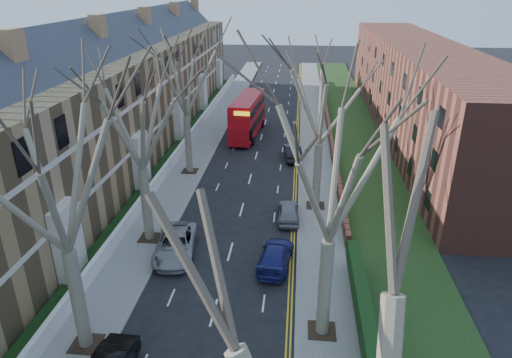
# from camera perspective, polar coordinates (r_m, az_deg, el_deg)

# --- Properties ---
(pavement_left) EXTENTS (3.00, 102.00, 0.12)m
(pavement_left) POSITION_cam_1_polar(r_m,az_deg,el_deg) (52.78, -5.86, 5.50)
(pavement_left) COLOR slate
(pavement_left) RESTS_ON ground
(pavement_right) EXTENTS (3.00, 102.00, 0.12)m
(pavement_right) POSITION_cam_1_polar(r_m,az_deg,el_deg) (51.84, 7.32, 5.09)
(pavement_right) COLOR slate
(pavement_right) RESTS_ON ground
(terrace_left) EXTENTS (9.70, 78.00, 13.60)m
(terrace_left) POSITION_cam_1_polar(r_m,az_deg,el_deg) (46.14, -17.55, 8.97)
(terrace_left) COLOR #93764A
(terrace_left) RESTS_ON ground
(flats_right) EXTENTS (13.97, 54.00, 10.00)m
(flats_right) POSITION_cam_1_polar(r_m,az_deg,el_deg) (55.99, 19.50, 10.57)
(flats_right) COLOR brown
(flats_right) RESTS_ON ground
(front_wall_left) EXTENTS (0.30, 78.00, 1.00)m
(front_wall_left) POSITION_cam_1_polar(r_m,az_deg,el_deg) (45.62, -9.82, 3.09)
(front_wall_left) COLOR white
(front_wall_left) RESTS_ON ground
(grass_verge_right) EXTENTS (6.00, 102.00, 0.06)m
(grass_verge_right) POSITION_cam_1_polar(r_m,az_deg,el_deg) (52.17, 12.29, 4.96)
(grass_verge_right) COLOR #203814
(grass_verge_right) RESTS_ON ground
(tree_left_mid) EXTENTS (10.50, 10.50, 14.71)m
(tree_left_mid) POSITION_cam_1_polar(r_m,az_deg,el_deg) (20.10, -24.17, 1.83)
(tree_left_mid) COLOR #766754
(tree_left_mid) RESTS_ON ground
(tree_left_far) EXTENTS (10.15, 10.15, 14.22)m
(tree_left_far) POSITION_cam_1_polar(r_m,az_deg,el_deg) (28.85, -14.76, 8.63)
(tree_left_far) COLOR #766754
(tree_left_far) RESTS_ON ground
(tree_left_dist) EXTENTS (10.50, 10.50, 14.71)m
(tree_left_dist) POSITION_cam_1_polar(r_m,az_deg,el_deg) (40.01, -9.05, 13.57)
(tree_left_dist) COLOR #766754
(tree_left_dist) RESTS_ON ground
(tree_right_mid) EXTENTS (10.50, 10.50, 14.71)m
(tree_right_mid) POSITION_cam_1_polar(r_m,az_deg,el_deg) (19.46, 9.81, 2.95)
(tree_right_mid) COLOR #766754
(tree_right_mid) RESTS_ON ground
(tree_right_far) EXTENTS (10.15, 10.15, 14.22)m
(tree_right_far) POSITION_cam_1_polar(r_m,az_deg,el_deg) (32.99, 8.26, 10.97)
(tree_right_far) COLOR #766754
(tree_right_far) RESTS_ON ground
(double_decker_bus) EXTENTS (3.24, 10.49, 4.35)m
(double_decker_bus) POSITION_cam_1_polar(r_m,az_deg,el_deg) (51.95, -1.05, 7.72)
(double_decker_bus) COLOR #A90C14
(double_decker_bus) RESTS_ON ground
(car_left_far) EXTENTS (3.07, 5.59, 1.48)m
(car_left_far) POSITION_cam_1_polar(r_m,az_deg,el_deg) (30.02, -10.00, -8.05)
(car_left_far) COLOR gray
(car_left_far) RESTS_ON ground
(car_right_near) EXTENTS (2.37, 4.75, 1.33)m
(car_right_near) POSITION_cam_1_polar(r_m,az_deg,el_deg) (28.64, 2.48, -9.56)
(car_right_near) COLOR navy
(car_right_near) RESTS_ON ground
(car_right_mid) EXTENTS (1.74, 3.97, 1.33)m
(car_right_mid) POSITION_cam_1_polar(r_m,az_deg,el_deg) (33.78, 4.06, -4.07)
(car_right_mid) COLOR gray
(car_right_mid) RESTS_ON ground
(car_right_far) EXTENTS (2.04, 4.47, 1.42)m
(car_right_far) POSITION_cam_1_polar(r_m,az_deg,el_deg) (45.39, 4.59, 3.39)
(car_right_far) COLOR black
(car_right_far) RESTS_ON ground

